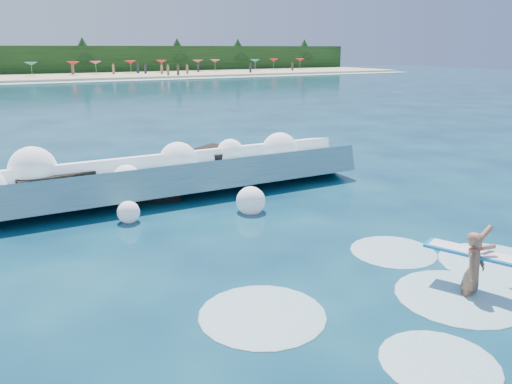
% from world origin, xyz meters
% --- Properties ---
extents(ground, '(200.00, 200.00, 0.00)m').
position_xyz_m(ground, '(0.00, 0.00, 0.00)').
color(ground, '#07233E').
rests_on(ground, ground).
extents(beach, '(140.00, 20.00, 0.40)m').
position_xyz_m(beach, '(0.00, 78.00, 0.20)').
color(beach, tan).
rests_on(beach, ground).
extents(wet_band, '(140.00, 5.00, 0.08)m').
position_xyz_m(wet_band, '(0.00, 67.00, 0.04)').
color(wet_band, silver).
rests_on(wet_band, ground).
extents(treeline, '(140.00, 4.00, 5.00)m').
position_xyz_m(treeline, '(0.00, 88.00, 2.50)').
color(treeline, black).
rests_on(treeline, ground).
extents(breaking_wave, '(18.55, 2.87, 1.60)m').
position_xyz_m(breaking_wave, '(-1.76, 6.98, 0.56)').
color(breaking_wave, teal).
rests_on(breaking_wave, ground).
extents(rock_cluster, '(8.12, 3.23, 1.29)m').
position_xyz_m(rock_cluster, '(0.00, 7.56, 0.41)').
color(rock_cluster, black).
rests_on(rock_cluster, ground).
extents(surfer_with_board, '(1.34, 2.79, 1.58)m').
position_xyz_m(surfer_with_board, '(3.71, -2.76, 0.58)').
color(surfer_with_board, '#996247').
rests_on(surfer_with_board, ground).
extents(wave_spray, '(15.27, 4.72, 2.21)m').
position_xyz_m(wave_spray, '(-1.70, 6.86, 1.01)').
color(wave_spray, white).
rests_on(wave_spray, ground).
extents(surf_foam, '(8.79, 5.54, 0.12)m').
position_xyz_m(surf_foam, '(3.17, -2.13, 0.00)').
color(surf_foam, silver).
rests_on(surf_foam, ground).
extents(beach_umbrellas, '(113.84, 6.40, 0.50)m').
position_xyz_m(beach_umbrellas, '(-0.15, 80.41, 2.25)').
color(beach_umbrellas, red).
rests_on(beach_umbrellas, ground).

